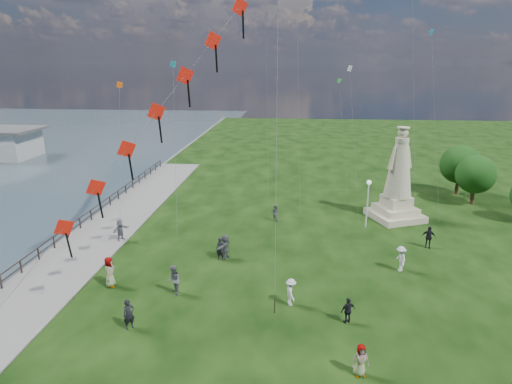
# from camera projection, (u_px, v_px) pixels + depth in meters

# --- Properties ---
(waterfront) EXTENTS (200.00, 200.00, 1.51)m
(waterfront) POSITION_uv_depth(u_px,v_px,m) (62.00, 256.00, 30.92)
(waterfront) COLOR #31434A
(waterfront) RESTS_ON ground
(statue) EXTENTS (5.26, 5.26, 8.18)m
(statue) POSITION_uv_depth(u_px,v_px,m) (398.00, 185.00, 37.42)
(statue) COLOR tan
(statue) RESTS_ON ground
(lamppost) EXTENTS (0.38, 0.38, 4.15)m
(lamppost) POSITION_uv_depth(u_px,v_px,m) (368.00, 194.00, 35.34)
(lamppost) COLOR silver
(lamppost) RESTS_ON ground
(tree_row) EXTENTS (6.50, 11.40, 5.26)m
(tree_row) POSITION_uv_depth(u_px,v_px,m) (477.00, 173.00, 41.89)
(tree_row) COLOR #382314
(tree_row) RESTS_ON ground
(person_0) EXTENTS (0.72, 0.71, 1.68)m
(person_0) POSITION_uv_depth(u_px,v_px,m) (129.00, 314.00, 22.19)
(person_0) COLOR black
(person_0) RESTS_ON ground
(person_1) EXTENTS (0.85, 1.06, 1.89)m
(person_1) POSITION_uv_depth(u_px,v_px,m) (174.00, 281.00, 25.42)
(person_1) COLOR #595960
(person_1) RESTS_ON ground
(person_2) EXTENTS (0.81, 1.16, 1.63)m
(person_2) POSITION_uv_depth(u_px,v_px,m) (291.00, 292.00, 24.39)
(person_2) COLOR silver
(person_2) RESTS_ON ground
(person_3) EXTENTS (0.98, 0.79, 1.49)m
(person_3) POSITION_uv_depth(u_px,v_px,m) (348.00, 310.00, 22.71)
(person_3) COLOR black
(person_3) RESTS_ON ground
(person_4) EXTENTS (0.84, 0.61, 1.55)m
(person_4) POSITION_uv_depth(u_px,v_px,m) (360.00, 360.00, 18.87)
(person_4) COLOR #595960
(person_4) RESTS_ON ground
(person_5) EXTENTS (1.29, 1.66, 1.64)m
(person_5) POSITION_uv_depth(u_px,v_px,m) (120.00, 231.00, 33.19)
(person_5) COLOR #595960
(person_5) RESTS_ON ground
(person_6) EXTENTS (0.68, 0.52, 1.66)m
(person_6) POSITION_uv_depth(u_px,v_px,m) (220.00, 249.00, 29.99)
(person_6) COLOR black
(person_6) RESTS_ON ground
(person_7) EXTENTS (0.83, 0.82, 1.49)m
(person_7) POSITION_uv_depth(u_px,v_px,m) (276.00, 213.00, 37.54)
(person_7) COLOR #595960
(person_7) RESTS_ON ground
(person_8) EXTENTS (0.73, 1.20, 1.75)m
(person_8) POSITION_uv_depth(u_px,v_px,m) (401.00, 259.00, 28.40)
(person_8) COLOR silver
(person_8) RESTS_ON ground
(person_9) EXTENTS (1.09, 0.74, 1.70)m
(person_9) POSITION_uv_depth(u_px,v_px,m) (428.00, 237.00, 32.03)
(person_9) COLOR black
(person_9) RESTS_ON ground
(person_10) EXTENTS (0.67, 1.00, 1.94)m
(person_10) POSITION_uv_depth(u_px,v_px,m) (110.00, 272.00, 26.41)
(person_10) COLOR #595960
(person_10) RESTS_ON ground
(person_11) EXTENTS (1.26, 1.83, 1.82)m
(person_11) POSITION_uv_depth(u_px,v_px,m) (225.00, 247.00, 30.21)
(person_11) COLOR #595960
(person_11) RESTS_ON ground
(red_kite_train) EXTENTS (12.06, 9.35, 16.89)m
(red_kite_train) POSITION_uv_depth(u_px,v_px,m) (154.00, 118.00, 22.92)
(red_kite_train) COLOR black
(red_kite_train) RESTS_ON ground
(small_kites) EXTENTS (28.01, 18.24, 28.98)m
(small_kites) POSITION_uv_depth(u_px,v_px,m) (303.00, 56.00, 38.77)
(small_kites) COLOR teal
(small_kites) RESTS_ON ground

